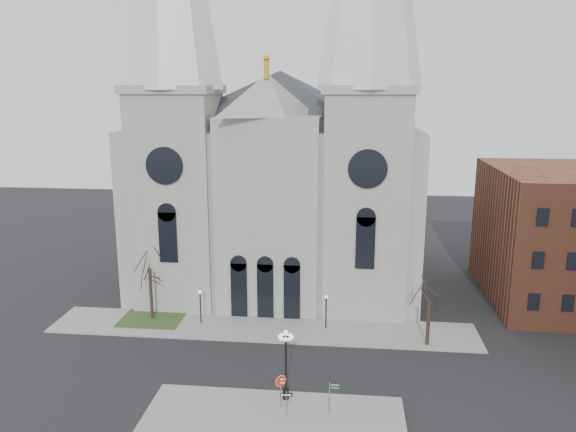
# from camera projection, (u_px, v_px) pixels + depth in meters

# --- Properties ---
(ground) EXTENTS (160.00, 160.00, 0.00)m
(ground) POSITION_uv_depth(u_px,v_px,m) (240.00, 390.00, 42.22)
(ground) COLOR black
(ground) RESTS_ON ground
(sidewalk_near) EXTENTS (18.00, 10.00, 0.14)m
(sidewalk_near) POSITION_uv_depth(u_px,v_px,m) (270.00, 431.00, 37.06)
(sidewalk_near) COLOR gray
(sidewalk_near) RESTS_ON ground
(sidewalk_far) EXTENTS (40.00, 6.00, 0.14)m
(sidewalk_far) POSITION_uv_depth(u_px,v_px,m) (262.00, 328.00, 52.86)
(sidewalk_far) COLOR gray
(sidewalk_far) RESTS_ON ground
(grass_patch) EXTENTS (6.00, 5.00, 0.18)m
(grass_patch) POSITION_uv_depth(u_px,v_px,m) (153.00, 319.00, 54.96)
(grass_patch) COLOR #2C491F
(grass_patch) RESTS_ON ground
(cathedral) EXTENTS (33.00, 26.66, 54.00)m
(cathedral) POSITION_uv_depth(u_px,v_px,m) (277.00, 123.00, 60.18)
(cathedral) COLOR gray
(cathedral) RESTS_ON ground
(bg_building_brick) EXTENTS (14.00, 18.00, 14.00)m
(bg_building_brick) POSITION_uv_depth(u_px,v_px,m) (559.00, 236.00, 58.86)
(bg_building_brick) COLOR brown
(bg_building_brick) RESTS_ON ground
(tree_left) EXTENTS (3.20, 3.20, 7.50)m
(tree_left) POSITION_uv_depth(u_px,v_px,m) (149.00, 265.00, 53.71)
(tree_left) COLOR black
(tree_left) RESTS_ON ground
(tree_right) EXTENTS (3.20, 3.20, 6.00)m
(tree_right) POSITION_uv_depth(u_px,v_px,m) (430.00, 298.00, 48.39)
(tree_right) COLOR black
(tree_right) RESTS_ON ground
(ped_lamp_left) EXTENTS (0.32, 0.32, 3.26)m
(ped_lamp_left) POSITION_uv_depth(u_px,v_px,m) (200.00, 301.00, 53.45)
(ped_lamp_left) COLOR black
(ped_lamp_left) RESTS_ON sidewalk_far
(ped_lamp_right) EXTENTS (0.32, 0.32, 3.26)m
(ped_lamp_right) POSITION_uv_depth(u_px,v_px,m) (326.00, 306.00, 52.22)
(ped_lamp_right) COLOR black
(ped_lamp_right) RESTS_ON sidewalk_far
(stop_sign) EXTENTS (0.87, 0.25, 2.47)m
(stop_sign) POSITION_uv_depth(u_px,v_px,m) (281.00, 384.00, 39.38)
(stop_sign) COLOR slate
(stop_sign) RESTS_ON sidewalk_near
(globe_lamp) EXTENTS (1.24, 1.24, 5.39)m
(globe_lamp) POSITION_uv_depth(u_px,v_px,m) (286.00, 356.00, 40.05)
(globe_lamp) COLOR black
(globe_lamp) RESTS_ON sidewalk_near
(one_way_sign) EXTENTS (0.84, 0.16, 1.92)m
(one_way_sign) POSITION_uv_depth(u_px,v_px,m) (287.00, 399.00, 38.28)
(one_way_sign) COLOR slate
(one_way_sign) RESTS_ON sidewalk_near
(street_name_sign) EXTENTS (0.75, 0.10, 2.35)m
(street_name_sign) POSITION_uv_depth(u_px,v_px,m) (331.00, 395.00, 38.71)
(street_name_sign) COLOR slate
(street_name_sign) RESTS_ON sidewalk_near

